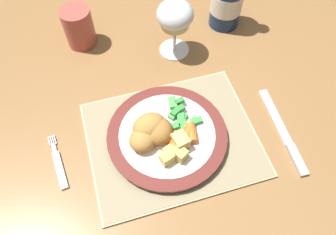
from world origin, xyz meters
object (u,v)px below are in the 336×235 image
object	(u,v)px
table_knife	(286,137)
wine_glass	(175,17)
dining_table	(139,91)
fork	(59,165)
dinner_plate	(167,136)
drinking_cup	(78,26)

from	to	relation	value
table_knife	wine_glass	distance (m)	0.35
dining_table	table_knife	world-z (taller)	table_knife
fork	table_knife	xyz separation A→B (m)	(0.46, -0.07, 0.00)
dining_table	table_knife	size ratio (longest dim) A/B	6.15
dinner_plate	table_knife	bearing A→B (deg)	-15.74
dinner_plate	drinking_cup	xyz separation A→B (m)	(-0.12, 0.33, 0.03)
dinner_plate	drinking_cup	world-z (taller)	drinking_cup
dining_table	table_knife	bearing A→B (deg)	-46.50
fork	wine_glass	xyz separation A→B (m)	(0.31, 0.23, 0.10)
wine_glass	drinking_cup	size ratio (longest dim) A/B	1.45
table_knife	drinking_cup	size ratio (longest dim) A/B	2.19
dinner_plate	fork	distance (m)	0.22
dining_table	wine_glass	distance (m)	0.21
fork	drinking_cup	xyz separation A→B (m)	(0.10, 0.33, 0.05)
dinner_plate	drinking_cup	distance (m)	0.35
wine_glass	table_knife	bearing A→B (deg)	-64.18
dining_table	dinner_plate	xyz separation A→B (m)	(0.02, -0.20, 0.10)
dining_table	wine_glass	bearing A→B (deg)	19.28
drinking_cup	dining_table	bearing A→B (deg)	-50.85
dining_table	drinking_cup	xyz separation A→B (m)	(-0.11, 0.13, 0.13)
dining_table	fork	size ratio (longest dim) A/B	10.55
dinner_plate	table_knife	distance (m)	0.25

